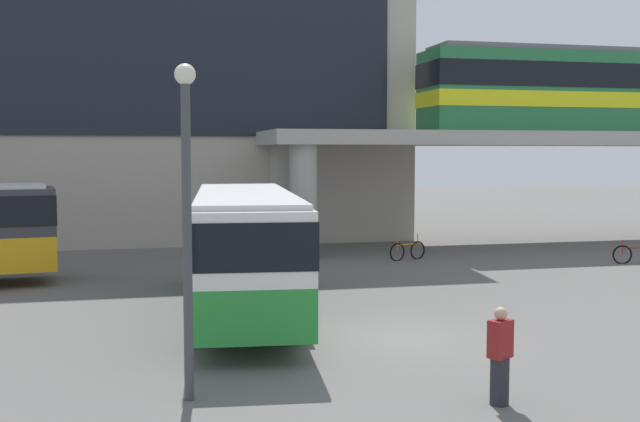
% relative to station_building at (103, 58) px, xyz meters
% --- Properties ---
extents(ground_plane, '(120.00, 120.00, 0.00)m').
position_rel_station_building_xyz_m(ground_plane, '(7.30, -16.05, -9.17)').
color(ground_plane, '#605E5B').
extents(station_building, '(29.02, 15.94, 18.34)m').
position_rel_station_building_xyz_m(station_building, '(0.00, 0.00, 0.00)').
color(station_building, '#B2A899').
rests_on(station_building, ground_plane).
extents(elevated_platform, '(32.44, 6.36, 5.14)m').
position_rel_station_building_xyz_m(elevated_platform, '(23.10, -10.21, -4.72)').
color(elevated_platform, '#ADA89E').
rests_on(elevated_platform, ground_plane).
extents(train, '(19.55, 2.96, 3.84)m').
position_rel_station_building_xyz_m(train, '(23.95, -10.21, -2.07)').
color(train, '#26723F').
rests_on(train, elevated_platform).
extents(bus_main, '(3.63, 11.24, 3.22)m').
position_rel_station_building_xyz_m(bus_main, '(4.40, -22.51, -7.18)').
color(bus_main, '#268C33').
rests_on(bus_main, ground_plane).
extents(bicycle_red, '(1.74, 0.54, 1.04)m').
position_rel_station_building_xyz_m(bicycle_red, '(20.13, -16.95, -8.81)').
color(bicycle_red, black).
rests_on(bicycle_red, ground_plane).
extents(bicycle_orange, '(1.69, 0.70, 1.04)m').
position_rel_station_building_xyz_m(bicycle_orange, '(11.99, -13.99, -8.81)').
color(bicycle_orange, black).
rests_on(bicycle_orange, ground_plane).
extents(pedestrian_waiting_near_stop, '(0.47, 0.41, 1.67)m').
position_rel_station_building_xyz_m(pedestrian_waiting_near_stop, '(7.58, -30.87, -8.39)').
color(pedestrian_waiting_near_stop, '#26262D').
rests_on(pedestrian_waiting_near_stop, ground_plane).
extents(lamp_post, '(0.36, 0.36, 5.73)m').
position_rel_station_building_xyz_m(lamp_post, '(2.51, -29.41, -5.75)').
color(lamp_post, '#3F3F44').
rests_on(lamp_post, ground_plane).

